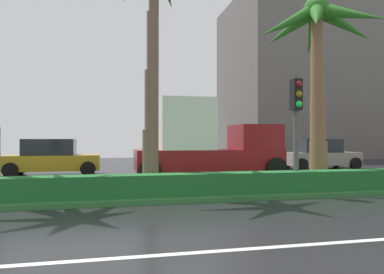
{
  "coord_description": "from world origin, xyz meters",
  "views": [
    {
      "loc": [
        1.2,
        -3.31,
        1.73
      ],
      "look_at": [
        4.89,
        13.14,
        1.81
      ],
      "focal_mm": 33.63,
      "sensor_mm": 36.0,
      "label": 1
    }
  ],
  "objects_px": {
    "box_truck_lead": "(206,143)",
    "car_in_traffic_third": "(319,155)",
    "palm_tree_centre_right": "(317,42)",
    "car_in_traffic_second": "(52,158)",
    "traffic_signal_median_right": "(296,112)"
  },
  "relations": [
    {
      "from": "traffic_signal_median_right",
      "to": "car_in_traffic_second",
      "type": "relative_size",
      "value": 0.81
    },
    {
      "from": "car_in_traffic_second",
      "to": "traffic_signal_median_right",
      "type": "bearing_deg",
      "value": -44.51
    },
    {
      "from": "car_in_traffic_second",
      "to": "car_in_traffic_third",
      "type": "bearing_deg",
      "value": 1.41
    },
    {
      "from": "car_in_traffic_second",
      "to": "car_in_traffic_third",
      "type": "relative_size",
      "value": 1.0
    },
    {
      "from": "car_in_traffic_third",
      "to": "car_in_traffic_second",
      "type": "bearing_deg",
      "value": -178.59
    },
    {
      "from": "box_truck_lead",
      "to": "traffic_signal_median_right",
      "type": "bearing_deg",
      "value": -75.26
    },
    {
      "from": "car_in_traffic_third",
      "to": "palm_tree_centre_right",
      "type": "bearing_deg",
      "value": -122.61
    },
    {
      "from": "traffic_signal_median_right",
      "to": "box_truck_lead",
      "type": "relative_size",
      "value": 0.54
    },
    {
      "from": "palm_tree_centre_right",
      "to": "traffic_signal_median_right",
      "type": "height_order",
      "value": "palm_tree_centre_right"
    },
    {
      "from": "palm_tree_centre_right",
      "to": "box_truck_lead",
      "type": "distance_m",
      "value": 6.18
    },
    {
      "from": "car_in_traffic_second",
      "to": "palm_tree_centre_right",
      "type": "bearing_deg",
      "value": -35.56
    },
    {
      "from": "box_truck_lead",
      "to": "car_in_traffic_third",
      "type": "xyz_separation_m",
      "value": [
        7.52,
        3.12,
        -0.72
      ]
    },
    {
      "from": "palm_tree_centre_right",
      "to": "car_in_traffic_second",
      "type": "relative_size",
      "value": 1.52
    },
    {
      "from": "traffic_signal_median_right",
      "to": "car_in_traffic_second",
      "type": "height_order",
      "value": "traffic_signal_median_right"
    },
    {
      "from": "car_in_traffic_second",
      "to": "box_truck_lead",
      "type": "distance_m",
      "value": 7.44
    }
  ]
}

